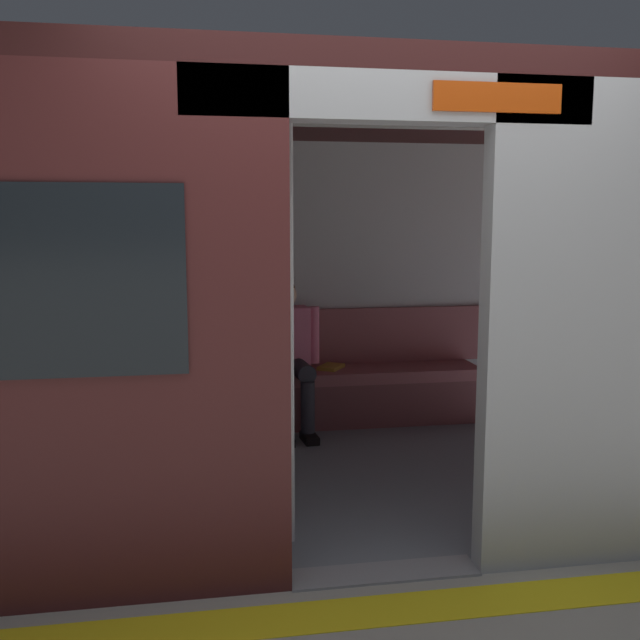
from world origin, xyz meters
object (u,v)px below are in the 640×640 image
object	(u,v)px
person_seated	(286,345)
bench_seat	(306,384)
grab_pole_door	(290,327)
train_car	(325,230)
handbag	(225,361)
book	(331,367)

from	to	relation	value
person_seated	bench_seat	bearing A→B (deg)	-161.93
bench_seat	grab_pole_door	world-z (taller)	grab_pole_door
bench_seat	person_seated	distance (m)	0.37
train_car	person_seated	bearing A→B (deg)	-84.02
bench_seat	handbag	size ratio (longest dim) A/B	10.69
person_seated	grab_pole_door	bearing A→B (deg)	83.69
person_seated	handbag	distance (m)	0.49
person_seated	book	distance (m)	0.44
train_car	book	world-z (taller)	train_car
bench_seat	train_car	bearing A→B (deg)	87.45
train_car	person_seated	size ratio (longest dim) A/B	5.49
grab_pole_door	train_car	bearing A→B (deg)	-110.72
handbag	grab_pole_door	distance (m)	2.14
grab_pole_door	book	bearing A→B (deg)	-105.98
person_seated	handbag	world-z (taller)	person_seated
train_car	grab_pole_door	distance (m)	1.02
book	grab_pole_door	distance (m)	2.22
train_car	handbag	size ratio (longest dim) A/B	24.62
grab_pole_door	person_seated	bearing A→B (deg)	-96.31
bench_seat	book	distance (m)	0.25
train_car	grab_pole_door	size ratio (longest dim) A/B	2.93
person_seated	handbag	size ratio (longest dim) A/B	4.48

